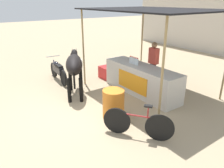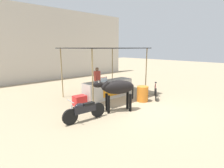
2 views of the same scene
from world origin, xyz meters
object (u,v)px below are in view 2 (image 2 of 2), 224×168
object	(u,v)px
water_barrel	(142,94)
cow	(117,88)
vendor_behind_counter	(97,81)
cooler_box	(80,100)
bicycle_leaning	(155,92)
motorcycle_parked	(84,110)
stall_counter	(108,89)

from	to	relation	value
water_barrel	cow	distance (m)	2.08
vendor_behind_counter	cooler_box	bearing A→B (deg)	-153.97
cooler_box	bicycle_leaning	world-z (taller)	bicycle_leaning
motorcycle_parked	cooler_box	bearing A→B (deg)	63.34
vendor_behind_counter	water_barrel	bearing A→B (deg)	-67.67
cooler_box	water_barrel	xyz separation A→B (m)	(2.77, -1.65, 0.16)
vendor_behind_counter	motorcycle_parked	distance (m)	3.68
cooler_box	bicycle_leaning	bearing A→B (deg)	-24.30
stall_counter	bicycle_leaning	world-z (taller)	stall_counter
vendor_behind_counter	cow	xyz separation A→B (m)	(-0.95, -2.64, 0.18)
bicycle_leaning	vendor_behind_counter	bearing A→B (deg)	129.04
vendor_behind_counter	motorcycle_parked	size ratio (longest dim) A/B	0.92
water_barrel	cow	xyz separation A→B (m)	(-1.97, -0.13, 0.63)
stall_counter	bicycle_leaning	bearing A→B (deg)	-44.03
stall_counter	vendor_behind_counter	size ratio (longest dim) A/B	1.82
stall_counter	cooler_box	distance (m)	1.96
stall_counter	vendor_behind_counter	distance (m)	0.86
motorcycle_parked	bicycle_leaning	bearing A→B (deg)	-0.15
vendor_behind_counter	bicycle_leaning	world-z (taller)	vendor_behind_counter
bicycle_leaning	cow	bearing A→B (deg)	-178.94
cow	stall_counter	bearing A→B (deg)	58.66
motorcycle_parked	bicycle_leaning	xyz separation A→B (m)	(4.70, -0.01, -0.08)
cooler_box	motorcycle_parked	size ratio (longest dim) A/B	0.33
motorcycle_parked	vendor_behind_counter	bearing A→B (deg)	44.62
cooler_box	cow	distance (m)	2.11
stall_counter	motorcycle_parked	bearing A→B (deg)	-147.08
stall_counter	motorcycle_parked	distance (m)	3.34
bicycle_leaning	stall_counter	bearing A→B (deg)	135.97
bicycle_leaning	water_barrel	bearing A→B (deg)	175.86
motorcycle_parked	bicycle_leaning	distance (m)	4.70
cooler_box	motorcycle_parked	distance (m)	1.93
vendor_behind_counter	cow	distance (m)	2.81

